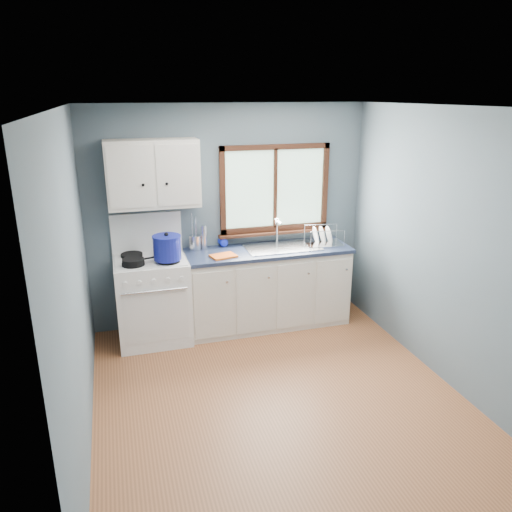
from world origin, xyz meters
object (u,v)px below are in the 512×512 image
object	(u,v)px
thermos	(204,238)
dish_rack	(323,239)
skillet	(134,261)
sink	(282,253)
stockpot	(167,247)
base_cabinets	(267,291)
gas_range	(153,297)
utensil_crock	(195,242)

from	to	relation	value
thermos	dish_rack	size ratio (longest dim) A/B	0.62
skillet	dish_rack	distance (m)	2.17
sink	stockpot	xyz separation A→B (m)	(-1.32, -0.17, 0.23)
base_cabinets	gas_range	bearing A→B (deg)	-179.18
thermos	stockpot	bearing A→B (deg)	-142.07
gas_range	sink	xyz separation A→B (m)	(1.49, 0.02, 0.37)
gas_range	utensil_crock	world-z (taller)	gas_range
base_cabinets	sink	bearing A→B (deg)	-0.13
skillet	utensil_crock	size ratio (longest dim) A/B	0.83
sink	stockpot	size ratio (longest dim) A/B	2.62
gas_range	thermos	distance (m)	0.86
gas_range	skillet	distance (m)	0.55
gas_range	skillet	size ratio (longest dim) A/B	3.87
utensil_crock	dish_rack	xyz separation A→B (m)	(1.46, -0.21, -0.03)
base_cabinets	stockpot	xyz separation A→B (m)	(-1.14, -0.17, 0.68)
stockpot	dish_rack	distance (m)	1.83
base_cabinets	thermos	size ratio (longest dim) A/B	6.61
gas_range	base_cabinets	size ratio (longest dim) A/B	0.74
base_cabinets	skillet	xyz separation A→B (m)	(-1.48, -0.19, 0.57)
sink	skillet	xyz separation A→B (m)	(-1.66, -0.19, 0.12)
thermos	gas_range	bearing A→B (deg)	-162.25
stockpot	utensil_crock	bearing A→B (deg)	46.39
gas_range	thermos	size ratio (longest dim) A/B	4.86
base_cabinets	stockpot	distance (m)	1.33
stockpot	thermos	distance (m)	0.57
gas_range	skillet	world-z (taller)	gas_range
dish_rack	base_cabinets	bearing A→B (deg)	-172.71
dish_rack	thermos	bearing A→B (deg)	-179.93
utensil_crock	thermos	bearing A→B (deg)	-12.89
utensil_crock	stockpot	bearing A→B (deg)	-133.61
utensil_crock	dish_rack	size ratio (longest dim) A/B	0.93
dish_rack	stockpot	bearing A→B (deg)	-167.06
gas_range	dish_rack	bearing A→B (deg)	0.38
utensil_crock	thermos	world-z (taller)	utensil_crock
skillet	stockpot	bearing A→B (deg)	-11.86
skillet	dish_rack	bearing A→B (deg)	-10.60
base_cabinets	sink	xyz separation A→B (m)	(0.18, -0.00, 0.45)
thermos	sink	bearing A→B (deg)	-11.68
skillet	utensil_crock	world-z (taller)	utensil_crock
base_cabinets	stockpot	size ratio (longest dim) A/B	5.76
base_cabinets	dish_rack	world-z (taller)	dish_rack
stockpot	dish_rack	size ratio (longest dim) A/B	0.71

